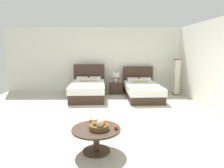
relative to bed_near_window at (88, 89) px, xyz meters
name	(u,v)px	position (x,y,z in m)	size (l,w,h in m)	color
ground_plane	(117,115)	(1.05, -2.05, -0.33)	(9.38, 10.28, 0.02)	#BDB6A3
wall_back	(115,60)	(1.05, 1.28, 1.05)	(9.38, 0.12, 2.75)	white
wall_side_right	(214,66)	(3.94, -1.65, 1.05)	(0.12, 5.88, 2.75)	silver
bed_near_window	(88,89)	(0.00, 0.00, 0.00)	(1.36, 2.11, 1.21)	#3C2A1F
bed_near_corner	(142,90)	(2.09, 0.00, -0.03)	(1.34, 2.26, 1.11)	#3C2A1F
nightstand	(116,88)	(1.09, 0.70, -0.10)	(0.56, 0.46, 0.45)	#3C2A1F
table_lamp	(116,76)	(1.09, 0.72, 0.40)	(0.31, 0.31, 0.43)	beige
vase	(120,81)	(1.26, 0.66, 0.23)	(0.10, 0.10, 0.20)	#987964
coffee_table	(96,134)	(0.60, -4.18, 0.02)	(0.90, 0.90, 0.46)	#3C2A1F
fruit_bowl	(99,126)	(0.65, -4.23, 0.20)	(0.37, 0.37, 0.20)	brown
loose_apple	(116,127)	(0.96, -4.23, 0.17)	(0.07, 0.07, 0.07)	#B73C2A
loose_orange	(91,121)	(0.47, -3.90, 0.17)	(0.08, 0.08, 0.08)	orange
floor_lamp_corner	(177,77)	(3.55, 0.48, 0.40)	(0.24, 0.24, 1.45)	#442316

